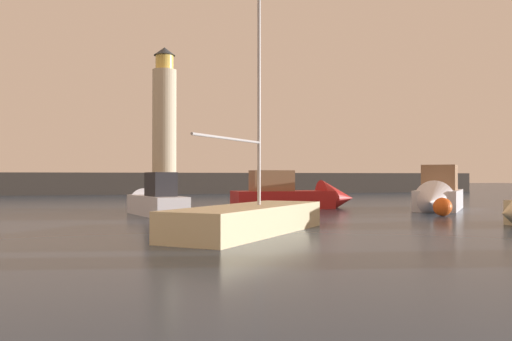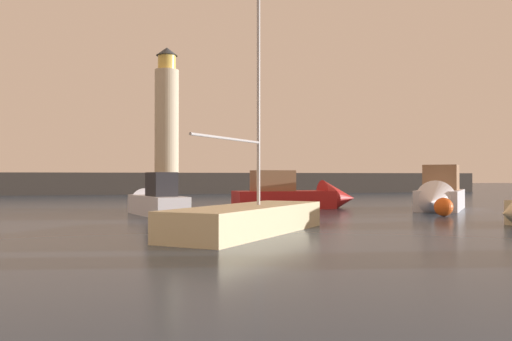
# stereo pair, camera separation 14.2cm
# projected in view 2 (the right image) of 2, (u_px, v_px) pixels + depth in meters

# --- Properties ---
(ground_plane) EXTENTS (220.00, 220.00, 0.00)m
(ground_plane) POSITION_uv_depth(u_px,v_px,m) (215.00, 209.00, 32.16)
(ground_plane) COLOR #2D3D51
(breakwater) EXTENTS (75.59, 5.53, 2.38)m
(breakwater) POSITION_uv_depth(u_px,v_px,m) (171.00, 183.00, 61.22)
(breakwater) COLOR #423F3D
(breakwater) RESTS_ON ground_plane
(lighthouse) EXTENTS (2.74, 2.74, 14.42)m
(lighthouse) POSITION_uv_depth(u_px,v_px,m) (167.00, 113.00, 61.20)
(lighthouse) COLOR beige
(lighthouse) RESTS_ON breakwater
(motorboat_0) EXTENTS (6.48, 7.24, 3.10)m
(motorboat_0) POSITION_uv_depth(u_px,v_px,m) (439.00, 196.00, 30.32)
(motorboat_0) COLOR silver
(motorboat_0) RESTS_ON ground_plane
(motorboat_3) EXTENTS (7.66, 2.43, 2.87)m
(motorboat_3) POSITION_uv_depth(u_px,v_px,m) (302.00, 196.00, 32.64)
(motorboat_3) COLOR #B21E1E
(motorboat_3) RESTS_ON ground_plane
(motorboat_6) EXTENTS (3.08, 6.42, 2.39)m
(motorboat_6) POSITION_uv_depth(u_px,v_px,m) (154.00, 201.00, 27.27)
(motorboat_6) COLOR silver
(motorboat_6) RESTS_ON ground_plane
(sailboat_moored) EXTENTS (6.91, 7.53, 13.16)m
(sailboat_moored) POSITION_uv_depth(u_px,v_px,m) (248.00, 218.00, 18.15)
(sailboat_moored) COLOR beige
(sailboat_moored) RESTS_ON ground_plane
(mooring_buoy) EXTENTS (0.92, 0.92, 0.92)m
(mooring_buoy) POSITION_uv_depth(u_px,v_px,m) (444.00, 207.00, 26.10)
(mooring_buoy) COLOR #EA5919
(mooring_buoy) RESTS_ON ground_plane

